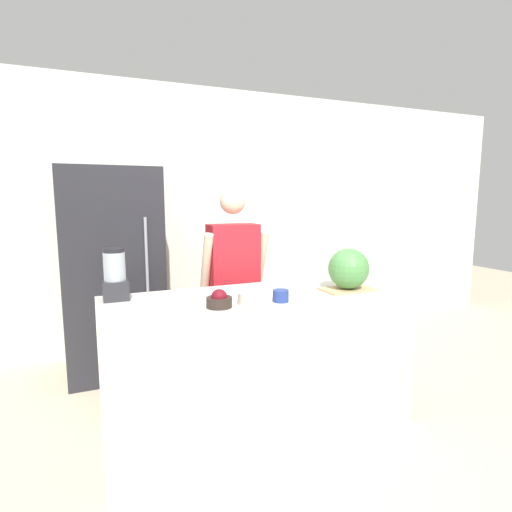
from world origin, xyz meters
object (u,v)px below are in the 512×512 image
at_px(person, 233,285).
at_px(bowl_small_blue, 281,296).
at_px(watermelon, 349,269).
at_px(bowl_cream, 252,296).
at_px(blender, 115,276).
at_px(bowl_cherries, 219,300).
at_px(refrigerator, 114,272).

relative_size(person, bowl_small_blue, 16.44).
bearing_deg(watermelon, bowl_cream, -174.62).
distance_m(person, blender, 1.06).
height_order(person, bowl_cherries, person).
height_order(watermelon, bowl_small_blue, watermelon).
xyz_separation_m(person, bowl_cherries, (-0.39, -0.87, 0.12)).
distance_m(bowl_cherries, blender, 0.68).
height_order(refrigerator, bowl_cream, refrigerator).
bearing_deg(bowl_small_blue, refrigerator, 120.39).
bearing_deg(refrigerator, bowl_cream, -64.72).
bearing_deg(bowl_cherries, bowl_small_blue, -3.29).
bearing_deg(bowl_cream, blender, 150.70).
relative_size(refrigerator, bowl_cherries, 11.87).
distance_m(watermelon, bowl_cherries, 0.94).
xyz_separation_m(person, bowl_cream, (-0.19, -0.87, 0.12)).
distance_m(watermelon, blender, 1.50).
relative_size(refrigerator, watermelon, 6.42).
relative_size(person, bowl_cherries, 10.74).
relative_size(bowl_cherries, bowl_cream, 0.90).
distance_m(refrigerator, bowl_cream, 1.63).
bearing_deg(bowl_small_blue, watermelon, 9.13).
xyz_separation_m(bowl_cream, bowl_small_blue, (0.18, -0.02, -0.01)).
bearing_deg(watermelon, blender, 166.74).
bearing_deg(blender, bowl_small_blue, -25.29).
relative_size(bowl_cream, blender, 0.52).
relative_size(refrigerator, person, 1.11).
bearing_deg(bowl_small_blue, person, 89.35).
bearing_deg(bowl_cherries, blender, 142.51).
distance_m(bowl_small_blue, blender, 1.02).
distance_m(person, bowl_cream, 0.90).
xyz_separation_m(bowl_cherries, blender, (-0.54, 0.41, 0.11)).
distance_m(bowl_cream, bowl_small_blue, 0.18).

